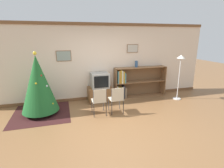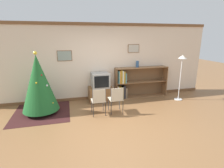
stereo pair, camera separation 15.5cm
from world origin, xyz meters
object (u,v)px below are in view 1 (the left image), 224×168
at_px(christmas_tree, 38,84).
at_px(standing_lamp, 180,66).
at_px(television, 100,80).
at_px(vase, 136,64).
at_px(tv_console, 100,94).
at_px(bookshelf, 131,83).
at_px(folding_chair_left, 99,100).
at_px(folding_chair_right, 117,98).

xyz_separation_m(christmas_tree, standing_lamp, (4.71, -0.03, 0.32)).
xyz_separation_m(television, standing_lamp, (2.79, -0.56, 0.47)).
height_order(christmas_tree, standing_lamp, christmas_tree).
bearing_deg(television, christmas_tree, -164.40).
height_order(vase, standing_lamp, standing_lamp).
distance_m(tv_console, vase, 1.75).
distance_m(tv_console, bookshelf, 1.27).
xyz_separation_m(tv_console, bookshelf, (1.23, 0.11, 0.28)).
relative_size(christmas_tree, television, 3.05).
height_order(tv_console, television, television).
height_order(tv_console, folding_chair_left, folding_chair_left).
relative_size(television, standing_lamp, 0.37).
bearing_deg(christmas_tree, vase, 11.68).
xyz_separation_m(folding_chair_right, bookshelf, (0.97, 1.26, 0.07)).
bearing_deg(television, vase, 6.24).
distance_m(bookshelf, vase, 0.75).
distance_m(folding_chair_left, vase, 2.27).
height_order(television, folding_chair_right, television).
bearing_deg(tv_console, television, -90.00).
bearing_deg(christmas_tree, television, 15.60).
bearing_deg(television, folding_chair_right, -76.98).
bearing_deg(tv_console, folding_chair_left, -102.99).
bearing_deg(vase, bookshelf, -167.94).
bearing_deg(christmas_tree, folding_chair_left, -20.05).
xyz_separation_m(tv_console, folding_chair_right, (0.26, -1.14, 0.21)).
distance_m(television, vase, 1.52).
height_order(folding_chair_left, bookshelf, bookshelf).
relative_size(folding_chair_right, vase, 3.52).
bearing_deg(vase, folding_chair_right, -131.90).
bearing_deg(bookshelf, television, -174.71).
bearing_deg(vase, television, -173.76).
height_order(bookshelf, vase, vase).
xyz_separation_m(christmas_tree, folding_chair_left, (1.66, -0.61, -0.45)).
distance_m(tv_console, folding_chair_right, 1.19).
xyz_separation_m(tv_console, television, (-0.00, -0.00, 0.51)).
xyz_separation_m(tv_console, standing_lamp, (2.79, -0.57, 0.99)).
height_order(folding_chair_right, bookshelf, bookshelf).
xyz_separation_m(folding_chair_left, standing_lamp, (3.06, 0.58, 0.78)).
xyz_separation_m(christmas_tree, vase, (3.35, 0.69, 0.34)).
height_order(christmas_tree, folding_chair_right, christmas_tree).
xyz_separation_m(folding_chair_left, vase, (1.69, 1.30, 0.79)).
relative_size(folding_chair_left, vase, 3.52).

